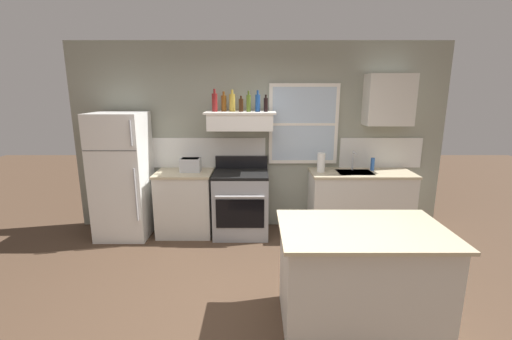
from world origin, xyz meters
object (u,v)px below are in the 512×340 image
paper_towel_roll (322,162)px  dish_soap_bottle (374,164)px  toaster (192,165)px  bottle_brown_stout (242,105)px  bottle_amber_wine (225,103)px  bottle_balsamic_dark (267,105)px  bottle_red_label_wine (216,102)px  bottle_olive_oil_square (250,103)px  refrigerator (124,176)px  bottle_blue_liqueur (259,103)px  stove_range (242,203)px  kitchen_island (361,277)px  bottle_champagne_gold_foil (233,102)px

paper_towel_roll → dish_soap_bottle: 0.76m
toaster → bottle_brown_stout: bearing=2.5°
bottle_amber_wine → bottle_balsamic_dark: 0.58m
bottle_balsamic_dark → paper_towel_roll: (0.78, -0.01, -0.80)m
bottle_red_label_wine → bottle_olive_oil_square: (0.46, -0.04, -0.01)m
refrigerator → bottle_olive_oil_square: bottle_olive_oil_square is taller
bottle_blue_liqueur → dish_soap_bottle: size_ratio=1.58×
refrigerator → dish_soap_bottle: refrigerator is taller
stove_range → refrigerator: bearing=-179.2°
dish_soap_bottle → kitchen_island: bearing=-109.9°
stove_range → kitchen_island: 2.27m
refrigerator → bottle_champagne_gold_foil: (1.54, 0.15, 1.00)m
bottle_olive_oil_square → bottle_balsamic_dark: size_ratio=1.22×
toaster → bottle_amber_wine: bearing=8.6°
bottle_olive_oil_square → bottle_blue_liqueur: 0.13m
kitchen_island → bottle_champagne_gold_foil: bearing=120.1°
bottle_red_label_wine → bottle_balsamic_dark: (0.69, -0.03, -0.03)m
bottle_brown_stout → stove_range: bearing=-96.1°
bottle_blue_liqueur → refrigerator: bearing=-177.3°
bottle_red_label_wine → toaster: bearing=-177.5°
bottle_balsamic_dark → bottle_olive_oil_square: bearing=-178.4°
bottle_red_label_wine → bottle_blue_liqueur: bottle_red_label_wine is taller
refrigerator → bottle_red_label_wine: bearing=4.4°
toaster → bottle_balsamic_dark: size_ratio=1.30×
paper_towel_roll → kitchen_island: (-0.01, -2.02, -0.59)m
bottle_blue_liqueur → kitchen_island: bottle_blue_liqueur is taller
bottle_brown_stout → dish_soap_bottle: bearing=1.4°
bottle_balsamic_dark → paper_towel_roll: bottle_balsamic_dark is taller
stove_range → dish_soap_bottle: 1.96m
bottle_brown_stout → bottle_balsamic_dark: 0.34m
dish_soap_bottle → paper_towel_roll: bearing=-172.5°
bottle_amber_wine → paper_towel_roll: (1.35, -0.10, -0.81)m
stove_range → bottle_blue_liqueur: size_ratio=3.83×
bottle_amber_wine → bottle_olive_oil_square: 0.35m
bottle_red_label_wine → bottle_amber_wine: bottle_red_label_wine is taller
bottle_champagne_gold_foil → bottle_blue_liqueur: size_ratio=1.03×
bottle_red_label_wine → bottle_olive_oil_square: size_ratio=1.09×
bottle_champagne_gold_foil → kitchen_island: bearing=-59.9°
refrigerator → bottle_brown_stout: (1.66, 0.12, 0.96)m
bottle_amber_wine → paper_towel_roll: bottle_amber_wine is taller
toaster → dish_soap_bottle: bearing=1.7°
bottle_brown_stout → kitchen_island: bearing=-62.1°
bottle_champagne_gold_foil → stove_range: bearing=-48.7°
toaster → bottle_amber_wine: (0.48, 0.07, 0.85)m
bottle_olive_oil_square → bottle_balsamic_dark: bearing=1.6°
stove_range → dish_soap_bottle: (1.88, 0.14, 0.54)m
bottle_olive_oil_square → kitchen_island: size_ratio=0.20×
bottle_blue_liqueur → dish_soap_bottle: (1.64, 0.07, -0.86)m
refrigerator → bottle_champagne_gold_foil: bottle_champagne_gold_foil is taller
bottle_amber_wine → toaster: bearing=-171.4°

